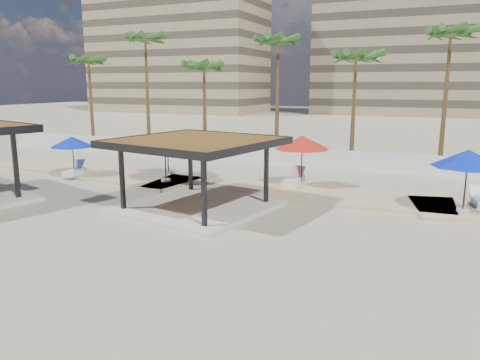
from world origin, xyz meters
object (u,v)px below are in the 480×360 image
Objects in this scene: pavilion_central at (196,167)px; lounger_a at (74,171)px; umbrella_c at (302,143)px; lounger_c at (480,201)px; lounger_b at (294,181)px; umbrella_a at (72,142)px.

lounger_a is at bearing 172.51° from pavilion_central.
lounger_a is at bearing -167.88° from umbrella_c.
lounger_c is at bearing 35.05° from pavilion_central.
pavilion_central is 7.08m from umbrella_c.
lounger_a is at bearing 99.95° from lounger_b.
pavilion_central is at bearing -17.60° from umbrella_a.
lounger_c is (9.29, -0.67, -0.03)m from lounger_b.
umbrella_c is at bearing 74.15° from pavilion_central.
lounger_b reaches higher than lounger_a.
lounger_b is at bearing -162.73° from umbrella_c.
umbrella_c is 9.19m from lounger_c.
pavilion_central is 3.39× the size of lounger_a.
lounger_b is 9.31m from lounger_c.
umbrella_a is 1.48× the size of lounger_a.
umbrella_c is 14.18m from lounger_a.
lounger_c is at bearing -96.14° from lounger_b.
lounger_b is at bearing 12.21° from umbrella_a.
pavilion_central is 1.84× the size of umbrella_c.
lounger_a is at bearing 139.81° from umbrella_a.
lounger_a is 0.93× the size of lounger_b.
umbrella_a is 0.81× the size of umbrella_c.
pavilion_central is 13.32m from lounger_c.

